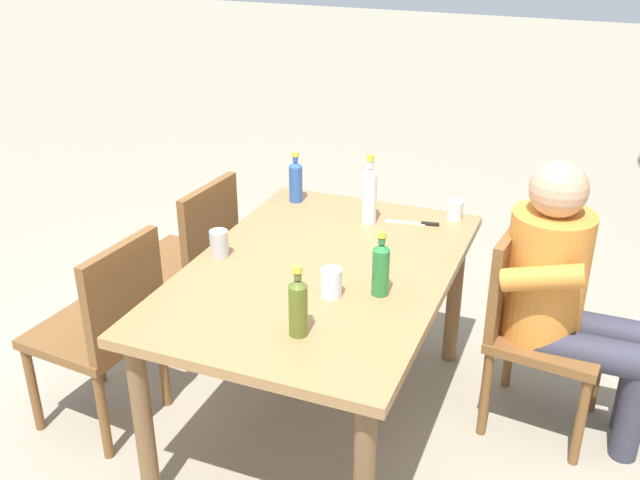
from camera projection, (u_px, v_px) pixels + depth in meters
name	position (u px, v px, depth m)	size (l,w,h in m)	color
ground_plane	(320.00, 418.00, 3.19)	(24.00, 24.00, 0.00)	gray
dining_table	(320.00, 288.00, 2.91)	(1.48, 1.00, 0.74)	#A37547
chair_far_left	(532.00, 319.00, 2.99)	(0.49, 0.49, 0.87)	brown
chair_near_right	(106.00, 325.00, 2.96)	(0.48, 0.48, 0.87)	brown
chair_near_left	(192.00, 256.00, 3.52)	(0.47, 0.47, 0.87)	brown
person_in_white_shirt	(565.00, 290.00, 2.88)	(0.47, 0.61, 1.18)	orange
bottle_clear	(369.00, 194.00, 3.20)	(0.06, 0.06, 0.32)	white
bottle_olive	(298.00, 306.00, 2.39)	(0.06, 0.06, 0.25)	#566623
bottle_blue	(296.00, 180.00, 3.44)	(0.06, 0.06, 0.24)	#2D56A3
bottle_green	(381.00, 268.00, 2.63)	(0.06, 0.06, 0.25)	#287A38
cup_glass	(331.00, 283.00, 2.64)	(0.08, 0.08, 0.11)	silver
cup_white	(455.00, 210.00, 3.28)	(0.07, 0.07, 0.09)	white
cup_steel	(219.00, 243.00, 2.94)	(0.07, 0.07, 0.11)	#B2B7BC
table_knife	(416.00, 223.00, 3.25)	(0.06, 0.24, 0.01)	silver
backpack_by_far_side	(401.00, 251.00, 4.25)	(0.29, 0.20, 0.38)	maroon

